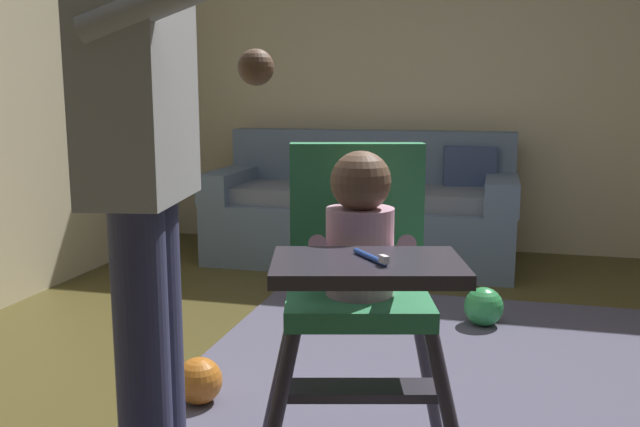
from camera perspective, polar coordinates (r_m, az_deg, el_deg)
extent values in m
cube|color=#4E4521|center=(2.55, 5.80, -17.09)|extent=(5.89, 6.98, 0.10)
cube|color=beige|center=(4.98, 10.95, 12.11)|extent=(5.09, 0.06, 2.62)
cube|color=#555268|center=(2.49, 12.26, -16.56)|extent=(2.26, 2.95, 0.01)
cube|color=slate|center=(4.56, 3.42, -1.55)|extent=(1.98, 0.84, 0.40)
cube|color=slate|center=(4.82, 4.23, 4.22)|extent=(1.98, 0.22, 0.46)
cube|color=slate|center=(4.76, -7.23, 2.53)|extent=(0.20, 0.84, 0.20)
cube|color=slate|center=(4.43, 14.96, 1.72)|extent=(0.20, 0.84, 0.20)
cube|color=slate|center=(4.57, -1.90, 1.72)|extent=(0.78, 0.60, 0.11)
cube|color=slate|center=(4.41, 8.76, 1.31)|extent=(0.78, 0.60, 0.11)
cube|color=#3D4C75|center=(4.62, 12.40, 3.40)|extent=(0.35, 0.15, 0.34)
cylinder|color=#332E39|center=(2.07, -3.43, -13.60)|extent=(0.19, 0.13, 0.57)
cylinder|color=#332E39|center=(2.09, 9.02, -13.46)|extent=(0.13, 0.19, 0.57)
cube|color=#338955|center=(1.76, 3.26, -7.32)|extent=(0.44, 0.44, 0.05)
cube|color=#338955|center=(1.86, 3.07, 0.23)|extent=(0.37, 0.16, 0.37)
cube|color=#332E39|center=(1.44, 3.98, -4.46)|extent=(0.45, 0.35, 0.03)
cube|color=#332E39|center=(1.73, 3.40, -14.58)|extent=(0.41, 0.20, 0.02)
cylinder|color=#DBA6C0|center=(1.70, 3.35, -3.18)|extent=(0.21, 0.21, 0.22)
sphere|color=brown|center=(1.66, 3.43, 2.70)|extent=(0.15, 0.15, 0.15)
cylinder|color=#DBA6C0|center=(1.66, -0.20, -3.13)|extent=(0.08, 0.15, 0.10)
cylinder|color=#DBA6C0|center=(1.67, 7.03, -3.11)|extent=(0.08, 0.15, 0.10)
cylinder|color=blue|center=(1.43, 4.21, -3.65)|extent=(0.09, 0.11, 0.01)
cube|color=white|center=(1.38, 5.38, -3.84)|extent=(0.02, 0.03, 0.02)
cylinder|color=#37395B|center=(1.85, -14.59, -12.17)|extent=(0.14, 0.14, 0.84)
cylinder|color=#37395B|center=(1.96, -13.45, -10.88)|extent=(0.14, 0.14, 0.84)
cube|color=#9E9E9F|center=(1.78, -15.01, 11.10)|extent=(0.27, 0.43, 0.62)
sphere|color=brown|center=(1.52, -5.39, 12.09)|extent=(0.08, 0.08, 0.08)
cylinder|color=#9E9E9F|center=(2.01, -12.72, 11.02)|extent=(0.07, 0.07, 0.56)
sphere|color=green|center=(3.42, 13.54, -7.59)|extent=(0.19, 0.19, 0.19)
sphere|color=orange|center=(2.57, -10.10, -13.62)|extent=(0.17, 0.17, 0.17)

